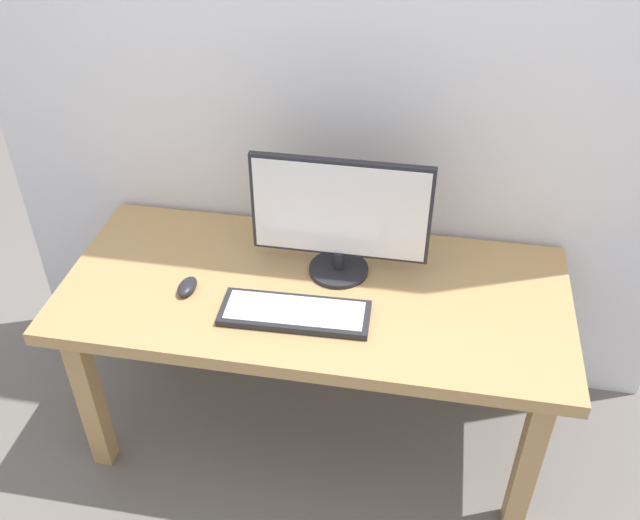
{
  "coord_description": "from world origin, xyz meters",
  "views": [
    {
      "loc": [
        0.34,
        -1.78,
        2.2
      ],
      "look_at": [
        0.02,
        0.0,
        0.83
      ],
      "focal_mm": 39.42,
      "sensor_mm": 36.0,
      "label": 1
    }
  ],
  "objects_px": {
    "keyboard_primary": "(295,313)",
    "monitor": "(340,216)",
    "desk": "(314,307)",
    "mouse": "(187,287)"
  },
  "relations": [
    {
      "from": "keyboard_primary",
      "to": "monitor",
      "type": "bearing_deg",
      "value": 68.88
    },
    {
      "from": "desk",
      "to": "mouse",
      "type": "xyz_separation_m",
      "value": [
        -0.41,
        -0.09,
        0.1
      ]
    },
    {
      "from": "desk",
      "to": "keyboard_primary",
      "type": "distance_m",
      "value": 0.18
    },
    {
      "from": "desk",
      "to": "keyboard_primary",
      "type": "xyz_separation_m",
      "value": [
        -0.03,
        -0.15,
        0.1
      ]
    },
    {
      "from": "desk",
      "to": "mouse",
      "type": "bearing_deg",
      "value": -168.18
    },
    {
      "from": "desk",
      "to": "monitor",
      "type": "relative_size",
      "value": 2.86
    },
    {
      "from": "desk",
      "to": "keyboard_primary",
      "type": "bearing_deg",
      "value": -103.05
    },
    {
      "from": "monitor",
      "to": "keyboard_primary",
      "type": "relative_size",
      "value": 1.23
    },
    {
      "from": "monitor",
      "to": "mouse",
      "type": "bearing_deg",
      "value": -157.43
    },
    {
      "from": "desk",
      "to": "mouse",
      "type": "relative_size",
      "value": 16.65
    }
  ]
}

